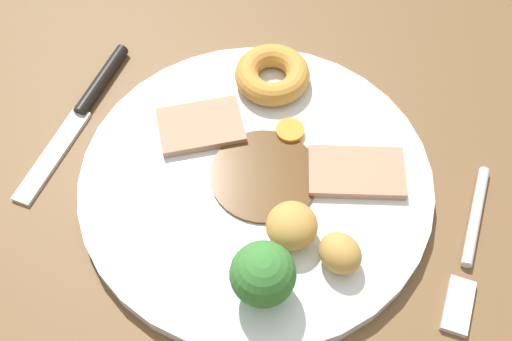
% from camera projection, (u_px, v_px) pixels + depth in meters
% --- Properties ---
extents(dining_table, '(1.20, 0.84, 0.04)m').
position_uv_depth(dining_table, '(308.00, 188.00, 0.57)').
color(dining_table, brown).
rests_on(dining_table, ground).
extents(dinner_plate, '(0.30, 0.30, 0.01)m').
position_uv_depth(dinner_plate, '(256.00, 181.00, 0.55)').
color(dinner_plate, white).
rests_on(dinner_plate, dining_table).
extents(gravy_pool, '(0.09, 0.09, 0.00)m').
position_uv_depth(gravy_pool, '(264.00, 175.00, 0.54)').
color(gravy_pool, '#563819').
rests_on(gravy_pool, dinner_plate).
extents(meat_slice_main, '(0.09, 0.07, 0.01)m').
position_uv_depth(meat_slice_main, '(356.00, 172.00, 0.54)').
color(meat_slice_main, tan).
rests_on(meat_slice_main, dinner_plate).
extents(meat_slice_under, '(0.09, 0.08, 0.01)m').
position_uv_depth(meat_slice_under, '(200.00, 126.00, 0.57)').
color(meat_slice_under, tan).
rests_on(meat_slice_under, dinner_plate).
extents(yorkshire_pudding, '(0.07, 0.07, 0.02)m').
position_uv_depth(yorkshire_pudding, '(272.00, 75.00, 0.59)').
color(yorkshire_pudding, '#C68938').
rests_on(yorkshire_pudding, dinner_plate).
extents(roast_potato_left, '(0.05, 0.04, 0.03)m').
position_uv_depth(roast_potato_left, '(340.00, 253.00, 0.49)').
color(roast_potato_left, '#BC8C42').
rests_on(roast_potato_left, dinner_plate).
extents(roast_potato_right, '(0.04, 0.04, 0.03)m').
position_uv_depth(roast_potato_right, '(292.00, 226.00, 0.50)').
color(roast_potato_right, '#BC8C42').
rests_on(roast_potato_right, dinner_plate).
extents(carrot_coin_front, '(0.02, 0.02, 0.01)m').
position_uv_depth(carrot_coin_front, '(290.00, 131.00, 0.56)').
color(carrot_coin_front, orange).
rests_on(carrot_coin_front, dinner_plate).
extents(broccoli_floret, '(0.05, 0.05, 0.05)m').
position_uv_depth(broccoli_floret, '(260.00, 274.00, 0.46)').
color(broccoli_floret, '#8CB766').
rests_on(broccoli_floret, dinner_plate).
extents(fork, '(0.02, 0.15, 0.01)m').
position_uv_depth(fork, '(469.00, 251.00, 0.51)').
color(fork, silver).
rests_on(fork, dining_table).
extents(knife, '(0.02, 0.19, 0.01)m').
position_uv_depth(knife, '(85.00, 106.00, 0.59)').
color(knife, black).
rests_on(knife, dining_table).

